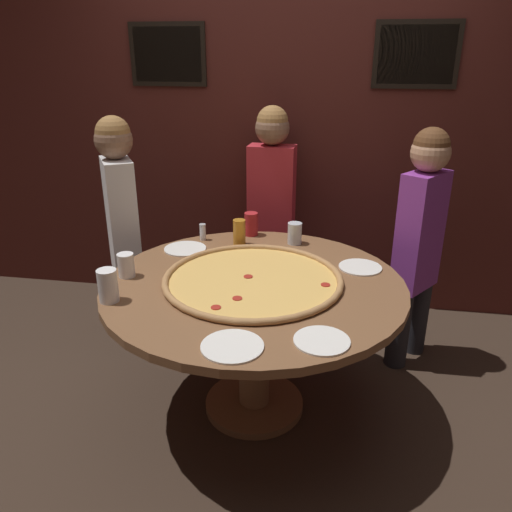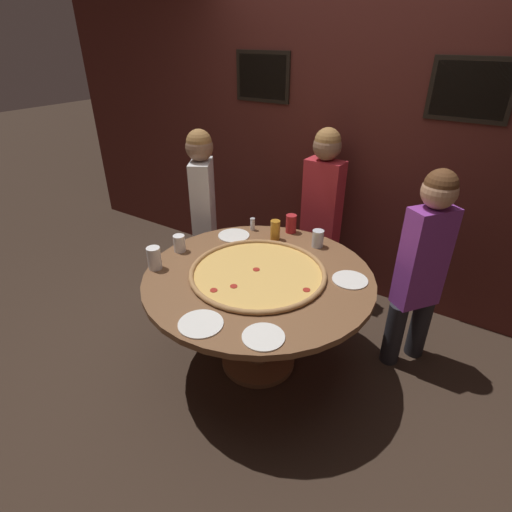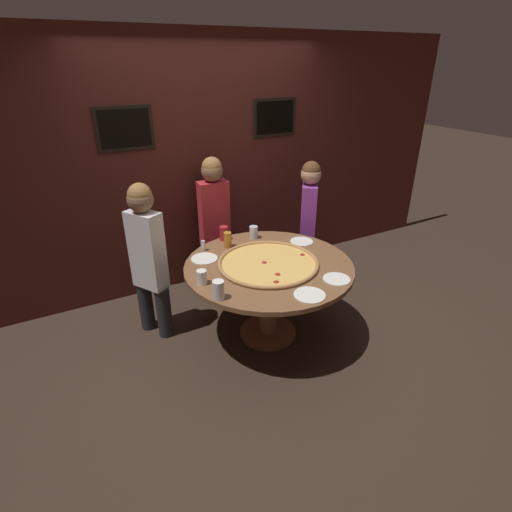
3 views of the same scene
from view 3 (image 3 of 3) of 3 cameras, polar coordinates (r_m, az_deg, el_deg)
name	(u,v)px [view 3 (image 3 of 3)]	position (r m, az deg, el deg)	size (l,w,h in m)	color
ground_plane	(268,333)	(3.83, 1.68, -11.01)	(24.00, 24.00, 0.00)	#38281E
back_wall	(207,166)	(4.36, -7.01, 12.67)	(6.40, 0.08, 2.60)	#4C1E19
dining_table	(269,279)	(3.50, 1.81, -3.27)	(1.46, 1.46, 0.74)	brown
giant_pizza	(269,263)	(3.42, 1.80, -1.02)	(0.87, 0.87, 0.03)	#EAB75B
drink_cup_front_edge	(202,277)	(3.14, -7.76, -3.04)	(0.08, 0.08, 0.12)	white
drink_cup_beside_pizza	(254,232)	(3.91, -0.35, 3.40)	(0.08, 0.08, 0.12)	silver
drink_cup_far_left	(224,233)	(3.88, -4.61, 3.26)	(0.08, 0.08, 0.14)	#B22328
drink_cup_far_right	(228,240)	(3.72, -4.07, 2.31)	(0.07, 0.07, 0.15)	#BC7A23
drink_cup_near_left	(218,290)	(2.93, -5.38, -4.88)	(0.09, 0.09, 0.15)	white
white_plate_beside_cup	(204,259)	(3.55, -7.39, -0.37)	(0.23, 0.23, 0.01)	white
white_plate_left_side	(337,279)	(3.26, 11.44, -3.25)	(0.22, 0.22, 0.01)	white
white_plate_right_side	(302,241)	(3.87, 6.53, 2.08)	(0.22, 0.22, 0.01)	white
white_plate_near_front	(310,295)	(3.02, 7.66, -5.54)	(0.24, 0.24, 0.01)	white
condiment_shaker	(203,246)	(3.69, -7.54, 1.48)	(0.04, 0.04, 0.10)	silver
diner_side_left	(308,218)	(4.31, 7.48, 5.39)	(0.31, 0.36, 1.41)	#232328
diner_far_right	(147,253)	(3.57, -15.24, 0.35)	(0.30, 0.37, 1.44)	#232328
diner_centre_back	(214,217)	(4.24, -5.98, 5.53)	(0.37, 0.22, 1.46)	#232328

